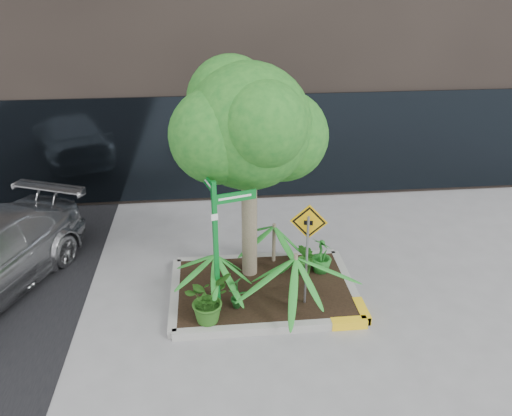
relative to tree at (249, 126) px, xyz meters
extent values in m
plane|color=gray|center=(0.01, -0.81, -3.01)|extent=(80.00, 80.00, 0.00)
cube|color=#9E9E99|center=(0.21, 0.59, -2.93)|extent=(3.20, 0.15, 0.15)
cube|color=#9E9E99|center=(0.21, -1.61, -2.93)|extent=(3.20, 0.15, 0.15)
cube|color=#9E9E99|center=(-1.39, -0.51, -2.93)|extent=(0.15, 2.20, 0.15)
cube|color=#9E9E99|center=(1.81, -0.51, -2.93)|extent=(0.15, 2.20, 0.15)
cube|color=yellow|center=(1.51, -1.61, -2.93)|extent=(0.60, 0.17, 0.15)
cube|color=black|center=(0.21, -0.51, -2.89)|extent=(3.05, 2.05, 0.06)
cylinder|color=gray|center=(0.00, -0.01, -1.68)|extent=(0.28, 0.28, 2.66)
cylinder|color=gray|center=(0.09, -0.01, -0.70)|extent=(0.50, 0.14, 0.86)
sphere|color=#1B5E1D|center=(0.00, -0.01, 0.00)|extent=(2.12, 2.12, 2.12)
sphere|color=#1B5E1D|center=(0.62, 0.25, -0.26)|extent=(1.59, 1.59, 1.59)
sphere|color=#1B5E1D|center=(-0.53, -0.19, -0.08)|extent=(1.59, 1.59, 1.59)
sphere|color=#1B5E1D|center=(0.18, -0.55, 0.18)|extent=(1.42, 1.42, 1.42)
sphere|color=#1B5E1D|center=(-0.26, 0.43, 0.36)|extent=(1.50, 1.50, 1.50)
cylinder|color=gray|center=(0.65, -1.19, -2.33)|extent=(0.07, 0.07, 1.06)
cylinder|color=gray|center=(-0.64, -0.73, -2.40)|extent=(0.07, 0.07, 0.91)
cylinder|color=gray|center=(0.51, 0.36, -2.45)|extent=(0.07, 0.07, 0.81)
imported|color=#285A19|center=(-0.81, -1.36, -2.44)|extent=(1.03, 1.03, 0.82)
imported|color=#227124|center=(1.36, -0.11, -2.51)|extent=(0.54, 0.54, 0.70)
imported|color=#1E6223|center=(-0.31, -1.06, -2.53)|extent=(0.47, 0.47, 0.64)
imported|color=#286A1E|center=(1.04, -0.19, -2.51)|extent=(0.48, 0.48, 0.69)
cube|color=#0B7926|center=(-0.63, -1.11, -1.75)|extent=(0.09, 0.09, 2.50)
cube|color=#0B7926|center=(-0.31, -1.02, -0.81)|extent=(0.68, 0.21, 0.16)
cube|color=#0B7926|center=(-0.73, -0.78, -0.64)|extent=(0.21, 0.68, 0.16)
cube|color=white|center=(-0.31, -1.03, -0.81)|extent=(0.52, 0.15, 0.04)
cube|color=white|center=(-0.74, -0.78, -0.64)|extent=(0.15, 0.52, 0.04)
cube|color=white|center=(-0.63, -1.15, -1.08)|extent=(0.10, 0.03, 0.11)
cylinder|color=slate|center=(0.84, -1.17, -1.97)|extent=(0.10, 0.26, 1.77)
cube|color=#E1A90B|center=(0.84, -1.19, -1.22)|extent=(0.58, 0.15, 0.59)
cube|color=black|center=(0.84, -1.20, -1.22)|extent=(0.52, 0.13, 0.53)
cube|color=#E1A90B|center=(0.84, -1.20, -1.22)|extent=(0.44, 0.11, 0.45)
cube|color=black|center=(0.83, -1.20, -1.23)|extent=(0.14, 0.03, 0.08)
camera|label=1|loc=(-0.70, -8.03, 2.36)|focal=35.00mm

